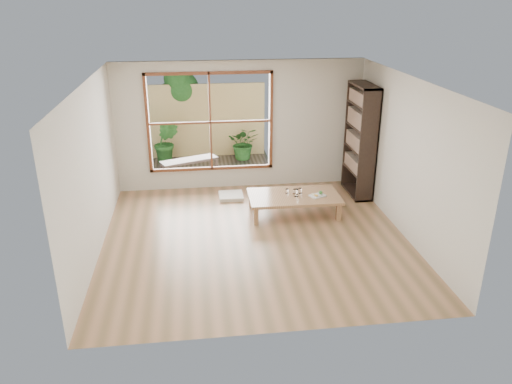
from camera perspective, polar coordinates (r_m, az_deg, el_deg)
ground at (r=8.37m, az=-0.07°, el=-5.29°), size 5.00×5.00×0.00m
low_table at (r=9.18m, az=4.35°, el=-0.61°), size 1.67×0.95×0.36m
floor_cushion at (r=9.97m, az=-2.88°, el=-0.45°), size 0.48×0.48×0.07m
bookshelf at (r=10.06m, az=11.84°, el=5.76°), size 0.35×0.99×2.21m
glass_tall at (r=9.08m, az=4.64°, el=-0.09°), size 0.08×0.08×0.14m
glass_mid at (r=9.25m, az=5.04°, el=0.15°), size 0.07×0.07×0.09m
glass_short at (r=9.21m, az=4.46°, el=0.06°), size 0.07×0.07×0.09m
glass_small at (r=9.23m, az=3.56°, el=0.11°), size 0.06×0.06×0.08m
food_tray at (r=9.16m, az=7.09°, el=-0.33°), size 0.33×0.29×0.09m
deck at (r=11.60m, az=-5.25°, el=2.58°), size 2.80×2.00×0.05m
garden_bench at (r=11.04m, az=-7.64°, el=3.43°), size 1.29×0.81×0.39m
bamboo_fence at (r=12.30m, az=-5.60°, el=8.08°), size 2.80×0.06×1.80m
shrub_right at (r=12.10m, az=-1.39°, el=5.64°), size 0.82×0.73×0.81m
shrub_left at (r=11.91m, az=-10.21°, el=5.63°), size 0.66×0.57×1.05m
garden_tree at (r=12.44m, az=-8.95°, el=11.50°), size 1.04×0.85×2.22m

